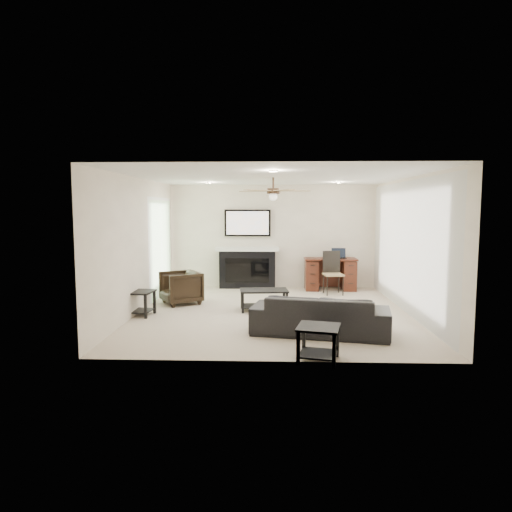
{
  "coord_description": "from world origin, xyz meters",
  "views": [
    {
      "loc": [
        -0.0,
        -8.37,
        1.94
      ],
      "look_at": [
        -0.32,
        0.1,
        1.05
      ],
      "focal_mm": 32.0,
      "sensor_mm": 36.0,
      "label": 1
    }
  ],
  "objects_px": {
    "fireplace_unit": "(247,249)",
    "armchair": "(181,288)",
    "sofa": "(320,315)",
    "desk": "(330,274)",
    "coffee_table": "(264,300)"
  },
  "relations": [
    {
      "from": "sofa",
      "to": "desk",
      "type": "xyz_separation_m",
      "value": [
        0.63,
        3.84,
        0.08
      ]
    },
    {
      "from": "sofa",
      "to": "armchair",
      "type": "height_order",
      "value": "armchair"
    },
    {
      "from": "coffee_table",
      "to": "sofa",
      "type": "bearing_deg",
      "value": -66.7
    },
    {
      "from": "fireplace_unit",
      "to": "desk",
      "type": "relative_size",
      "value": 1.57
    },
    {
      "from": "sofa",
      "to": "armchair",
      "type": "relative_size",
      "value": 2.86
    },
    {
      "from": "fireplace_unit",
      "to": "armchair",
      "type": "bearing_deg",
      "value": -123.65
    },
    {
      "from": "coffee_table",
      "to": "fireplace_unit",
      "type": "height_order",
      "value": "fireplace_unit"
    },
    {
      "from": "armchair",
      "to": "fireplace_unit",
      "type": "distance_m",
      "value": 2.34
    },
    {
      "from": "armchair",
      "to": "coffee_table",
      "type": "height_order",
      "value": "armchair"
    },
    {
      "from": "sofa",
      "to": "fireplace_unit",
      "type": "relative_size",
      "value": 1.09
    },
    {
      "from": "sofa",
      "to": "coffee_table",
      "type": "height_order",
      "value": "sofa"
    },
    {
      "from": "armchair",
      "to": "fireplace_unit",
      "type": "bearing_deg",
      "value": 114.49
    },
    {
      "from": "armchair",
      "to": "coffee_table",
      "type": "xyz_separation_m",
      "value": [
        1.7,
        -0.55,
        -0.13
      ]
    },
    {
      "from": "armchair",
      "to": "desk",
      "type": "distance_m",
      "value": 3.65
    },
    {
      "from": "coffee_table",
      "to": "fireplace_unit",
      "type": "relative_size",
      "value": 0.47
    }
  ]
}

